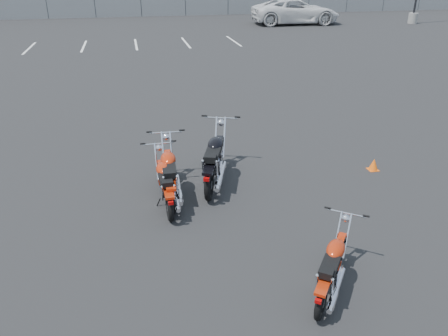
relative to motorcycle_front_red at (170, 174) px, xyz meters
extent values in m
plane|color=black|center=(0.88, -0.87, -0.49)|extent=(120.00, 120.00, 0.00)
torus|color=black|center=(0.03, 0.76, -0.18)|extent=(0.15, 0.62, 0.62)
cylinder|color=silver|center=(0.03, 0.76, -0.18)|extent=(0.11, 0.17, 0.17)
torus|color=black|center=(-0.05, -0.74, -0.18)|extent=(0.15, 0.62, 0.62)
cylinder|color=silver|center=(-0.05, -0.74, -0.18)|extent=(0.11, 0.17, 0.17)
cube|color=black|center=(-0.01, 0.01, -0.14)|extent=(0.16, 1.09, 0.06)
cube|color=silver|center=(-0.01, -0.04, -0.07)|extent=(0.31, 0.41, 0.31)
cylinder|color=silver|center=(-0.01, -0.04, 0.11)|extent=(0.22, 0.27, 0.27)
ellipsoid|color=#AC260A|center=(0.00, 0.19, 0.26)|extent=(0.35, 0.61, 0.26)
cube|color=black|center=(-0.03, -0.30, 0.23)|extent=(0.30, 0.58, 0.10)
cube|color=black|center=(-0.04, -0.56, 0.28)|extent=(0.24, 0.20, 0.12)
cube|color=#AC260A|center=(-0.05, -0.76, 0.15)|extent=(0.21, 0.44, 0.05)
cube|color=#AC260A|center=(0.03, 0.76, 0.15)|extent=(0.15, 0.36, 0.04)
cylinder|color=silver|center=(0.08, -0.59, 0.08)|extent=(0.06, 0.19, 0.41)
cylinder|color=silver|center=(-0.16, -0.58, 0.08)|extent=(0.06, 0.19, 0.41)
cylinder|color=silver|center=(0.14, -0.31, -0.20)|extent=(0.15, 1.14, 0.13)
cylinder|color=silver|center=(0.12, -0.64, -0.18)|extent=(0.14, 0.37, 0.14)
cylinder|color=silver|center=(0.13, 0.87, 0.15)|extent=(0.07, 0.41, 0.81)
cylinder|color=silver|center=(-0.06, 0.88, 0.15)|extent=(0.07, 0.41, 0.81)
sphere|color=silver|center=(0.04, 1.04, 0.42)|extent=(0.17, 0.17, 0.17)
cylinder|color=silver|center=(0.05, 1.07, 0.52)|extent=(0.72, 0.07, 0.03)
cylinder|color=black|center=(0.41, 1.03, 0.57)|extent=(0.13, 0.04, 0.04)
cylinder|color=black|center=(-0.32, 1.06, 0.57)|extent=(0.13, 0.04, 0.04)
cylinder|color=black|center=(-0.16, -0.09, -0.33)|extent=(0.16, 0.03, 0.31)
cube|color=#990505|center=(-0.06, -1.03, 0.08)|extent=(0.11, 0.07, 0.06)
torus|color=black|center=(1.29, 1.21, -0.15)|extent=(0.34, 0.68, 0.67)
cylinder|color=silver|center=(1.29, 1.21, -0.15)|extent=(0.16, 0.21, 0.18)
torus|color=black|center=(0.76, -0.33, -0.15)|extent=(0.34, 0.68, 0.67)
cylinder|color=silver|center=(0.76, -0.33, -0.15)|extent=(0.16, 0.21, 0.18)
cube|color=black|center=(1.02, 0.44, -0.11)|extent=(0.49, 1.15, 0.07)
cube|color=silver|center=(1.00, 0.38, -0.04)|extent=(0.44, 0.51, 0.34)
cylinder|color=silver|center=(1.00, 0.38, 0.16)|extent=(0.30, 0.34, 0.30)
ellipsoid|color=black|center=(1.09, 0.63, 0.32)|extent=(0.54, 0.73, 0.29)
cube|color=black|center=(0.91, 0.12, 0.30)|extent=(0.48, 0.68, 0.11)
cube|color=black|center=(0.82, -0.15, 0.34)|extent=(0.30, 0.27, 0.13)
cube|color=black|center=(0.75, -0.36, 0.20)|extent=(0.34, 0.51, 0.06)
cube|color=black|center=(1.29, 1.21, 0.20)|extent=(0.26, 0.41, 0.04)
cylinder|color=silver|center=(0.94, -0.22, 0.13)|extent=(0.12, 0.21, 0.44)
cylinder|color=silver|center=(0.68, -0.13, 0.13)|extent=(0.12, 0.21, 0.44)
cylinder|color=silver|center=(1.08, 0.06, -0.17)|extent=(0.50, 1.21, 0.14)
cylinder|color=silver|center=(0.96, -0.28, -0.15)|extent=(0.26, 0.42, 0.15)
cylinder|color=silver|center=(1.43, 1.30, 0.21)|extent=(0.19, 0.44, 0.89)
cylinder|color=silver|center=(1.23, 1.37, 0.21)|extent=(0.19, 0.44, 0.89)
sphere|color=silver|center=(1.39, 1.51, 0.50)|extent=(0.23, 0.23, 0.18)
cylinder|color=silver|center=(1.40, 1.53, 0.61)|extent=(0.76, 0.29, 0.03)
cylinder|color=black|center=(1.76, 1.38, 0.66)|extent=(0.14, 0.08, 0.04)
cylinder|color=black|center=(1.02, 1.63, 0.66)|extent=(0.14, 0.08, 0.04)
cylinder|color=black|center=(0.84, 0.38, -0.32)|extent=(0.18, 0.08, 0.34)
cube|color=#990505|center=(0.65, -0.63, 0.13)|extent=(0.13, 0.10, 0.07)
torus|color=black|center=(-0.15, 0.39, -0.21)|extent=(0.12, 0.56, 0.56)
cylinder|color=silver|center=(-0.15, 0.39, -0.21)|extent=(0.10, 0.15, 0.15)
torus|color=black|center=(-0.11, -0.97, -0.21)|extent=(0.12, 0.56, 0.56)
cylinder|color=silver|center=(-0.11, -0.97, -0.21)|extent=(0.10, 0.15, 0.15)
cube|color=black|center=(-0.13, -0.29, -0.17)|extent=(0.12, 0.99, 0.06)
cube|color=silver|center=(-0.13, -0.34, -0.11)|extent=(0.27, 0.36, 0.28)
cylinder|color=silver|center=(-0.13, -0.34, 0.06)|extent=(0.19, 0.24, 0.25)
ellipsoid|color=#AC260A|center=(-0.13, -0.12, 0.19)|extent=(0.30, 0.55, 0.24)
cube|color=black|center=(-0.12, -0.57, 0.17)|extent=(0.26, 0.52, 0.09)
cube|color=black|center=(-0.11, -0.80, 0.21)|extent=(0.21, 0.17, 0.11)
cube|color=#AC260A|center=(-0.11, -0.99, 0.09)|extent=(0.18, 0.40, 0.05)
cube|color=#AC260A|center=(-0.15, 0.39, 0.09)|extent=(0.13, 0.32, 0.04)
cylinder|color=silver|center=(0.00, -0.82, 0.03)|extent=(0.05, 0.17, 0.37)
cylinder|color=silver|center=(-0.23, -0.83, 0.03)|extent=(0.05, 0.17, 0.37)
cylinder|color=silver|center=(0.03, -0.57, -0.23)|extent=(0.11, 1.03, 0.12)
cylinder|color=silver|center=(0.04, -0.87, -0.21)|extent=(0.12, 0.33, 0.12)
cylinder|color=silver|center=(-0.06, 0.51, 0.09)|extent=(0.05, 0.37, 0.74)
cylinder|color=silver|center=(-0.23, 0.50, 0.09)|extent=(0.05, 0.37, 0.74)
sphere|color=silver|center=(-0.15, 0.65, 0.34)|extent=(0.15, 0.15, 0.15)
cylinder|color=silver|center=(-0.15, 0.67, 0.43)|extent=(0.66, 0.05, 0.03)
cylinder|color=black|center=(0.18, 0.66, 0.47)|extent=(0.11, 0.04, 0.03)
cylinder|color=black|center=(-0.48, 0.64, 0.47)|extent=(0.11, 0.04, 0.03)
cylinder|color=black|center=(-0.26, -0.39, -0.35)|extent=(0.15, 0.03, 0.28)
cube|color=#990505|center=(-0.10, -1.23, 0.03)|extent=(0.10, 0.06, 0.06)
torus|color=black|center=(2.39, -2.91, -0.23)|extent=(0.38, 0.47, 0.51)
cylinder|color=silver|center=(2.39, -2.91, -0.23)|extent=(0.15, 0.16, 0.14)
torus|color=black|center=(1.64, -3.90, -0.23)|extent=(0.38, 0.47, 0.51)
cylinder|color=silver|center=(1.64, -3.90, -0.23)|extent=(0.15, 0.16, 0.14)
cube|color=black|center=(2.02, -3.40, -0.20)|extent=(0.61, 0.77, 0.05)
cube|color=silver|center=(1.99, -3.44, -0.15)|extent=(0.39, 0.40, 0.26)
cylinder|color=silver|center=(1.99, -3.44, 0.01)|extent=(0.26, 0.27, 0.23)
ellipsoid|color=#AC260A|center=(2.11, -3.28, 0.13)|extent=(0.51, 0.55, 0.22)
cube|color=black|center=(1.86, -3.61, 0.11)|extent=(0.46, 0.51, 0.09)
cube|color=black|center=(1.73, -3.78, 0.14)|extent=(0.24, 0.24, 0.10)
cube|color=#AC260A|center=(1.63, -3.91, 0.04)|extent=(0.34, 0.38, 0.04)
cube|color=#AC260A|center=(2.39, -2.91, 0.04)|extent=(0.26, 0.30, 0.03)
cylinder|color=silver|center=(1.80, -3.86, -0.02)|extent=(0.13, 0.15, 0.34)
cylinder|color=silver|center=(1.64, -3.73, -0.02)|extent=(0.13, 0.15, 0.34)
cylinder|color=silver|center=(1.97, -3.69, -0.25)|extent=(0.63, 0.80, 0.11)
cylinder|color=silver|center=(1.81, -3.91, -0.23)|extent=(0.26, 0.30, 0.11)
cylinder|color=silver|center=(2.51, -2.87, 0.04)|extent=(0.23, 0.30, 0.67)
cylinder|color=silver|center=(2.39, -2.78, 0.04)|extent=(0.23, 0.30, 0.67)
sphere|color=silver|center=(2.53, -2.71, 0.26)|extent=(0.19, 0.19, 0.14)
cylinder|color=silver|center=(2.54, -2.70, 0.35)|extent=(0.49, 0.38, 0.03)
cylinder|color=black|center=(2.77, -2.89, 0.38)|extent=(0.10, 0.09, 0.03)
cylinder|color=black|center=(2.29, -2.54, 0.38)|extent=(0.10, 0.09, 0.03)
cylinder|color=black|center=(1.87, -3.40, -0.36)|extent=(0.12, 0.10, 0.26)
cube|color=#990505|center=(1.50, -4.09, -0.02)|extent=(0.10, 0.09, 0.05)
cone|color=#FF600D|center=(4.78, 0.25, -0.34)|extent=(0.22, 0.22, 0.27)
cube|color=#FF600D|center=(4.78, 0.25, -0.48)|extent=(0.24, 0.24, 0.01)
cylinder|color=gray|center=(21.89, 24.55, -0.09)|extent=(0.70, 0.70, 0.80)
cube|color=slate|center=(0.88, 34.13, 0.41)|extent=(80.00, 0.04, 1.80)
cylinder|color=black|center=(-7.12, 34.13, 0.41)|extent=(0.06, 0.06, 1.80)
cylinder|color=black|center=(-3.12, 34.13, 0.41)|extent=(0.06, 0.06, 1.80)
cylinder|color=black|center=(0.88, 34.13, 0.41)|extent=(0.06, 0.06, 1.80)
cylinder|color=black|center=(4.88, 34.13, 0.41)|extent=(0.06, 0.06, 1.80)
cylinder|color=black|center=(8.88, 34.13, 0.41)|extent=(0.06, 0.06, 1.80)
cylinder|color=black|center=(12.88, 34.13, 0.41)|extent=(0.06, 0.06, 1.80)
cylinder|color=black|center=(16.88, 34.13, 0.41)|extent=(0.06, 0.06, 1.80)
cylinder|color=black|center=(20.88, 34.13, 0.41)|extent=(0.06, 0.06, 1.80)
cylinder|color=black|center=(24.88, 34.13, 0.41)|extent=(0.06, 0.06, 1.80)
cylinder|color=black|center=(28.88, 34.13, 0.41)|extent=(0.06, 0.06, 1.80)
cube|color=silver|center=(-6.12, 19.13, -0.48)|extent=(0.12, 4.00, 0.01)
cube|color=silver|center=(-3.12, 19.13, -0.48)|extent=(0.12, 4.00, 0.01)
cube|color=silver|center=(-0.12, 19.13, -0.48)|extent=(0.12, 4.00, 0.01)
cube|color=silver|center=(2.88, 19.13, -0.48)|extent=(0.12, 4.00, 0.01)
cube|color=silver|center=(5.88, 19.13, -0.48)|extent=(0.12, 4.00, 0.01)
imported|color=silver|center=(12.54, 26.18, 1.01)|extent=(3.58, 8.05, 3.00)
camera|label=1|loc=(-0.60, -8.08, 3.93)|focal=35.00mm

